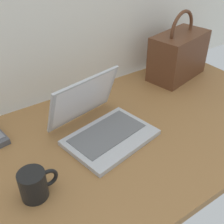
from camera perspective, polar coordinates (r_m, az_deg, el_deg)
desk at (r=1.05m, az=0.28°, el=-5.98°), size 1.60×0.76×0.03m
laptop at (r=1.03m, az=-2.32°, el=-2.34°), size 0.35×0.34×0.21m
coffee_mug at (r=0.85m, az=-15.54°, el=-14.02°), size 0.12×0.08×0.09m
handbag at (r=1.44m, az=13.33°, el=11.31°), size 0.33×0.22×0.33m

